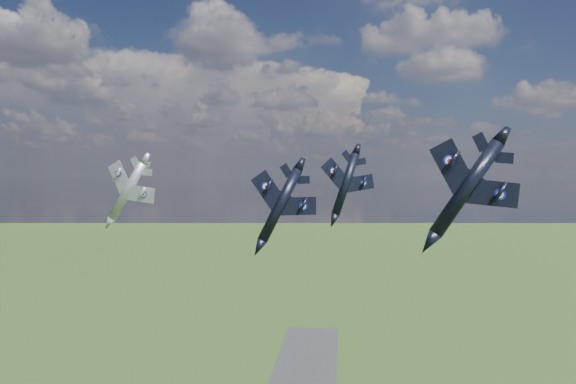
# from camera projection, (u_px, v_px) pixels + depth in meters

# --- Properties ---
(jet_lead_navy) EXTENTS (16.06, 18.51, 7.99)m
(jet_lead_navy) POSITION_uv_depth(u_px,v_px,m) (280.00, 205.00, 79.44)
(jet_lead_navy) COLOR black
(jet_right_navy) EXTENTS (11.31, 15.30, 8.40)m
(jet_right_navy) POSITION_uv_depth(u_px,v_px,m) (467.00, 188.00, 54.47)
(jet_right_navy) COLOR black
(jet_high_navy) EXTENTS (14.86, 16.64, 6.01)m
(jet_high_navy) POSITION_uv_depth(u_px,v_px,m) (346.00, 184.00, 86.30)
(jet_high_navy) COLOR black
(jet_left_silver) EXTENTS (13.53, 16.56, 8.32)m
(jet_left_silver) POSITION_uv_depth(u_px,v_px,m) (128.00, 191.00, 87.68)
(jet_left_silver) COLOR #A9AAB4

